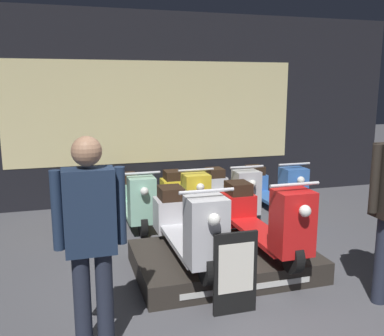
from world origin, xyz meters
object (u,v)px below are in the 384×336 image
Objects in this scene: scooter_display_right at (262,217)px; scooter_backrow_4 at (273,188)px; scooter_display_left at (186,225)px; scooter_backrow_0 at (82,203)px; price_sign_board at (235,273)px; scooter_backrow_3 at (229,191)px; person_left_browsing at (90,232)px; scooter_backrow_1 at (135,199)px; scooter_backrow_2 at (183,195)px.

scooter_display_right is 1.00× the size of scooter_backrow_4.
scooter_backrow_4 is (2.04, 2.03, -0.23)m from scooter_display_left.
price_sign_board is at bearing -67.39° from scooter_backrow_0.
scooter_backrow_3 and scooter_backrow_4 have the same top height.
scooter_backrow_0 is at bearing 112.61° from price_sign_board.
person_left_browsing is 2.19× the size of price_sign_board.
scooter_display_left is 2.06m from scooter_backrow_1.
scooter_backrow_4 is 2.36× the size of price_sign_board.
scooter_display_left is 2.36× the size of price_sign_board.
scooter_backrow_1 and scooter_backrow_3 have the same top height.
scooter_backrow_1 is (-0.23, 2.03, -0.23)m from scooter_display_left.
scooter_backrow_0 is 2.26m from scooter_backrow_3.
scooter_backrow_3 is at bearing 57.77° from scooter_display_left.
scooter_display_left is 0.88m from price_sign_board.
scooter_display_right is 1.00× the size of scooter_backrow_0.
scooter_backrow_1 and scooter_backrow_4 have the same top height.
scooter_backrow_0 is 3.10m from price_sign_board.
scooter_backrow_4 is 4.37m from person_left_browsing.
scooter_backrow_2 is (0.53, 2.03, -0.23)m from scooter_display_left.
scooter_backrow_0 is 3.02m from scooter_backrow_4.
scooter_backrow_0 is at bearing 180.00° from scooter_backrow_2.
scooter_display_right is 1.08× the size of person_left_browsing.
scooter_backrow_3 is 0.75m from scooter_backrow_4.
scooter_backrow_0 is at bearing 180.00° from scooter_backrow_4.
person_left_browsing is 1.37m from price_sign_board.
scooter_display_right is at bearing -61.80° from scooter_backrow_1.
person_left_browsing reaches higher than scooter_backrow_0.
person_left_browsing reaches higher than scooter_display_left.
person_left_browsing is at bearing -170.69° from price_sign_board.
scooter_backrow_0 is 1.00× the size of scooter_backrow_3.
scooter_backrow_4 is 1.08× the size of person_left_browsing.
scooter_backrow_4 is 3.40m from price_sign_board.
scooter_display_right is at bearing 28.71° from person_left_browsing.
scooter_backrow_1 and scooter_backrow_2 have the same top height.
scooter_backrow_3 is at bearing 78.37° from scooter_display_right.
person_left_browsing is at bearing -151.29° from scooter_display_right.
scooter_backrow_4 is at bearing 0.00° from scooter_backrow_3.
scooter_backrow_4 is at bearing 60.03° from scooter_display_right.
scooter_backrow_4 is (2.26, 0.00, 0.00)m from scooter_backrow_1.
scooter_display_left is 1.00× the size of scooter_backrow_4.
scooter_backrow_4 is at bearing 44.96° from scooter_display_left.
scooter_display_left is 1.00× the size of scooter_backrow_2.
scooter_display_right reaches higher than scooter_backrow_3.
scooter_backrow_3 reaches higher than price_sign_board.
scooter_display_left reaches higher than scooter_backrow_1.
scooter_display_left is at bearing 104.30° from price_sign_board.
scooter_backrow_0 is at bearing 132.21° from scooter_display_right.
person_left_browsing is at bearing -134.92° from scooter_backrow_4.
scooter_backrow_4 is (1.51, 0.00, 0.00)m from scooter_backrow_2.
price_sign_board is at bearing -81.30° from scooter_backrow_1.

